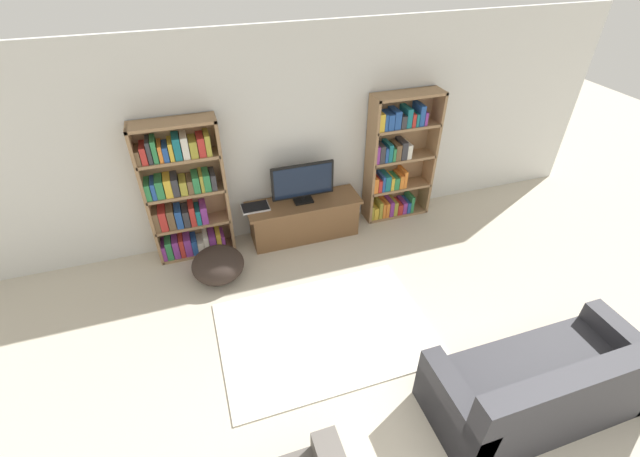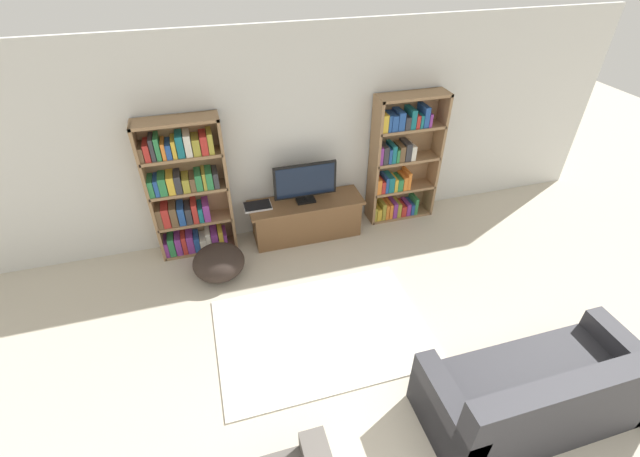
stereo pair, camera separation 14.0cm
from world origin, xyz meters
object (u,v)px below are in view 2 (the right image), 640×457
object	(u,v)px
tv_stand	(306,218)
television	(305,182)
laptop	(258,206)
bookshelf_left	(187,192)
beanbag_ottoman	(219,262)
bookshelf_right	(400,161)
couch_right_sofa	(540,395)

from	to	relation	value
tv_stand	television	distance (m)	0.54
laptop	bookshelf_left	bearing A→B (deg)	175.24
bookshelf_left	tv_stand	xyz separation A→B (m)	(1.42, -0.12, -0.58)
laptop	beanbag_ottoman	size ratio (longest dim) A/B	0.57
bookshelf_right	laptop	world-z (taller)	bookshelf_right
tv_stand	laptop	distance (m)	0.68
bookshelf_right	laptop	distance (m)	1.98
tv_stand	beanbag_ottoman	world-z (taller)	tv_stand
television	couch_right_sofa	world-z (taller)	television
beanbag_ottoman	television	bearing A→B (deg)	22.37
bookshelf_left	tv_stand	world-z (taller)	bookshelf_left
laptop	beanbag_ottoman	distance (m)	0.86
tv_stand	television	bearing A→B (deg)	90.00
television	couch_right_sofa	bearing A→B (deg)	-68.60
bookshelf_left	bookshelf_right	world-z (taller)	same
tv_stand	beanbag_ottoman	xyz separation A→B (m)	(-1.20, -0.48, -0.08)
bookshelf_right	couch_right_sofa	xyz separation A→B (m)	(-0.14, -3.17, -0.55)
bookshelf_left	couch_right_sofa	bearing A→B (deg)	-50.36
couch_right_sofa	beanbag_ottoman	xyz separation A→B (m)	(-2.40, 2.57, -0.11)
couch_right_sofa	bookshelf_right	bearing A→B (deg)	87.50
bookshelf_left	beanbag_ottoman	distance (m)	0.91
bookshelf_left	bookshelf_right	size ratio (longest dim) A/B	1.00
television	beanbag_ottoman	world-z (taller)	television
tv_stand	couch_right_sofa	world-z (taller)	couch_right_sofa
television	laptop	xyz separation A→B (m)	(-0.62, 0.04, -0.27)
bookshelf_left	tv_stand	size ratio (longest dim) A/B	1.19
bookshelf_left	laptop	world-z (taller)	bookshelf_left
beanbag_ottoman	tv_stand	bearing A→B (deg)	21.90
bookshelf_left	tv_stand	distance (m)	1.54
bookshelf_right	beanbag_ottoman	distance (m)	2.69
couch_right_sofa	beanbag_ottoman	world-z (taller)	couch_right_sofa
bookshelf_right	television	distance (m)	1.34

